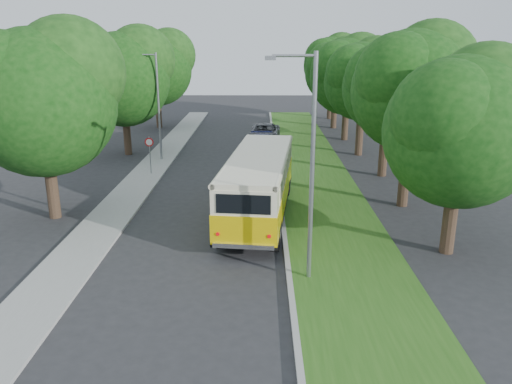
{
  "coord_description": "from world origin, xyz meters",
  "views": [
    {
      "loc": [
        2.57,
        -18.88,
        8.34
      ],
      "look_at": [
        2.33,
        3.44,
        1.5
      ],
      "focal_mm": 35.0,
      "sensor_mm": 36.0,
      "label": 1
    }
  ],
  "objects_px": {
    "lamppost_far": "(157,103)",
    "car_grey": "(264,133)",
    "car_silver": "(251,158)",
    "vintage_bus": "(259,186)",
    "car_white": "(265,157)",
    "car_blue": "(263,145)",
    "lamppost_near": "(310,162)"
  },
  "relations": [
    {
      "from": "lamppost_far",
      "to": "car_blue",
      "type": "height_order",
      "value": "lamppost_far"
    },
    {
      "from": "lamppost_far",
      "to": "vintage_bus",
      "type": "bearing_deg",
      "value": -58.71
    },
    {
      "from": "vintage_bus",
      "to": "car_white",
      "type": "height_order",
      "value": "vintage_bus"
    },
    {
      "from": "car_white",
      "to": "car_grey",
      "type": "bearing_deg",
      "value": 108.46
    },
    {
      "from": "lamppost_far",
      "to": "vintage_bus",
      "type": "relative_size",
      "value": 0.7
    },
    {
      "from": "lamppost_far",
      "to": "car_silver",
      "type": "height_order",
      "value": "lamppost_far"
    },
    {
      "from": "lamppost_near",
      "to": "car_silver",
      "type": "height_order",
      "value": "lamppost_near"
    },
    {
      "from": "car_blue",
      "to": "lamppost_far",
      "type": "bearing_deg",
      "value": -167.38
    },
    {
      "from": "car_white",
      "to": "car_blue",
      "type": "xyz_separation_m",
      "value": [
        -0.16,
        3.65,
        0.09
      ]
    },
    {
      "from": "vintage_bus",
      "to": "car_grey",
      "type": "distance_m",
      "value": 18.87
    },
    {
      "from": "lamppost_near",
      "to": "lamppost_far",
      "type": "xyz_separation_m",
      "value": [
        -8.91,
        18.5,
        -0.25
      ]
    },
    {
      "from": "vintage_bus",
      "to": "car_white",
      "type": "distance_m",
      "value": 10.16
    },
    {
      "from": "lamppost_far",
      "to": "car_grey",
      "type": "relative_size",
      "value": 1.41
    },
    {
      "from": "car_blue",
      "to": "car_grey",
      "type": "xyz_separation_m",
      "value": [
        0.15,
        5.08,
        0.02
      ]
    },
    {
      "from": "lamppost_far",
      "to": "car_white",
      "type": "relative_size",
      "value": 1.95
    },
    {
      "from": "lamppost_near",
      "to": "lamppost_far",
      "type": "height_order",
      "value": "lamppost_near"
    },
    {
      "from": "lamppost_near",
      "to": "car_silver",
      "type": "bearing_deg",
      "value": 98.03
    },
    {
      "from": "vintage_bus",
      "to": "car_grey",
      "type": "height_order",
      "value": "vintage_bus"
    },
    {
      "from": "vintage_bus",
      "to": "car_blue",
      "type": "distance_m",
      "value": 13.79
    },
    {
      "from": "vintage_bus",
      "to": "car_silver",
      "type": "xyz_separation_m",
      "value": [
        -0.58,
        9.76,
        -0.88
      ]
    },
    {
      "from": "lamppost_far",
      "to": "car_grey",
      "type": "xyz_separation_m",
      "value": [
        7.54,
        7.06,
        -3.37
      ]
    },
    {
      "from": "lamppost_near",
      "to": "car_grey",
      "type": "distance_m",
      "value": 25.85
    },
    {
      "from": "lamppost_near",
      "to": "car_blue",
      "type": "bearing_deg",
      "value": 94.24
    },
    {
      "from": "vintage_bus",
      "to": "car_silver",
      "type": "height_order",
      "value": "vintage_bus"
    },
    {
      "from": "lamppost_near",
      "to": "car_silver",
      "type": "relative_size",
      "value": 1.93
    },
    {
      "from": "car_blue",
      "to": "car_silver",
      "type": "bearing_deg",
      "value": -103.76
    },
    {
      "from": "vintage_bus",
      "to": "car_blue",
      "type": "height_order",
      "value": "vintage_bus"
    },
    {
      "from": "vintage_bus",
      "to": "car_blue",
      "type": "bearing_deg",
      "value": 95.28
    },
    {
      "from": "lamppost_far",
      "to": "car_blue",
      "type": "relative_size",
      "value": 1.51
    },
    {
      "from": "car_silver",
      "to": "car_white",
      "type": "distance_m",
      "value": 1.03
    },
    {
      "from": "lamppost_far",
      "to": "car_silver",
      "type": "bearing_deg",
      "value": -17.08
    },
    {
      "from": "lamppost_far",
      "to": "car_grey",
      "type": "height_order",
      "value": "lamppost_far"
    }
  ]
}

